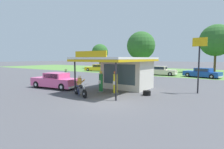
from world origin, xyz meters
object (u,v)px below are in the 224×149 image
Objects in this scene: featured_classic_sedan at (55,81)px; motorcycle_with_rider at (80,88)px; bystander_admiring_sedan at (124,73)px; bystander_standing_back_lot at (66,75)px; parked_car_back_row_left at (202,73)px; gas_pump_nearside at (101,83)px; parked_car_back_row_centre at (97,68)px; parked_car_back_row_centre_right at (133,70)px; gas_pump_offside at (115,84)px; spare_tire_stack at (147,93)px; parked_car_back_row_right at (162,71)px; bystander_strolling_foreground at (150,72)px; roadside_pole_sign at (199,55)px.

motorcycle_with_rider is at bearing -15.97° from featured_classic_sedan.
bystander_admiring_sedan reaches higher than bystander_standing_back_lot.
featured_classic_sedan is at bearing -52.81° from bystander_standing_back_lot.
parked_car_back_row_left is 3.68× the size of bystander_standing_back_lot.
parked_car_back_row_centre is at bearing 130.19° from gas_pump_nearside.
featured_classic_sedan is 0.92× the size of parked_car_back_row_left.
parked_car_back_row_centre_right is (-6.88, 21.64, -0.00)m from motorcycle_with_rider.
gas_pump_offside is 21.35m from parked_car_back_row_centre_right.
bystander_standing_back_lot is at bearing 161.69° from gas_pump_offside.
spare_tire_stack is (2.28, 1.03, -0.68)m from gas_pump_offside.
parked_car_back_row_centre is (-8.98, -0.33, 0.02)m from parked_car_back_row_centre_right.
parked_car_back_row_right is 3.26× the size of bystander_strolling_foreground.
bystander_admiring_sedan is at bearing 152.32° from roadside_pole_sign.
parked_car_back_row_left reaches higher than spare_tire_stack.
parked_car_back_row_right is at bearing 93.16° from gas_pump_nearside.
roadside_pole_sign is at bearing -60.36° from parked_car_back_row_right.
gas_pump_nearside is at bearing -21.40° from bystander_standing_back_lot.
parked_car_back_row_right is at bearing -4.26° from parked_car_back_row_centre.
bystander_standing_back_lot is 11.99m from spare_tire_stack.
gas_pump_offside is at bearing -62.56° from bystander_admiring_sedan.
bystander_standing_back_lot is at bearing -121.62° from bystander_strolling_foreground.
gas_pump_nearside is at bearing -164.64° from spare_tire_stack.
motorcycle_with_rider reaches higher than parked_car_back_row_centre_right.
parked_car_back_row_right is 8.29× the size of spare_tire_stack.
gas_pump_offside is 3.14× the size of spare_tire_stack.
parked_car_back_row_centre is 15.24m from parked_car_back_row_right.
gas_pump_offside is 2.82m from motorcycle_with_rider.
bystander_admiring_sedan is (-8.80, -8.26, 0.15)m from parked_car_back_row_left.
bystander_admiring_sedan is at bearing -69.48° from parked_car_back_row_centre_right.
gas_pump_nearside is at bearing -49.81° from parked_car_back_row_centre.
bystander_standing_back_lot is at bearing 145.47° from motorcycle_with_rider.
featured_classic_sedan is at bearing 164.03° from motorcycle_with_rider.
parked_car_back_row_right reaches higher than bystander_standing_back_lot.
parked_car_back_row_right is (4.03, 18.84, 0.00)m from featured_classic_sedan.
parked_car_back_row_right is at bearing 64.74° from bystander_standing_back_lot.
featured_classic_sedan is 1.14× the size of roadside_pole_sign.
bystander_standing_back_lot is at bearing -115.26° from parked_car_back_row_right.
roadside_pole_sign reaches higher than parked_car_back_row_centre.
bystander_standing_back_lot is (-9.50, 3.14, -0.05)m from gas_pump_offside.
gas_pump_offside reaches higher than bystander_strolling_foreground.
spare_tire_stack is (10.97, -18.47, -0.47)m from parked_car_back_row_centre_right.
roadside_pole_sign reaches higher than spare_tire_stack.
roadside_pole_sign is (6.90, 4.16, 2.29)m from gas_pump_nearside.
motorcycle_with_rider reaches higher than featured_classic_sedan.
bystander_strolling_foreground reaches higher than bystander_standing_back_lot.
roadside_pole_sign is at bearing 37.49° from gas_pump_offside.
parked_car_back_row_right is at bearing 119.64° from roadside_pole_sign.
parked_car_back_row_centre_right is 8.99m from parked_car_back_row_centre.
parked_car_back_row_right reaches higher than spare_tire_stack.
parked_car_back_row_right is at bearing 105.63° from spare_tire_stack.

